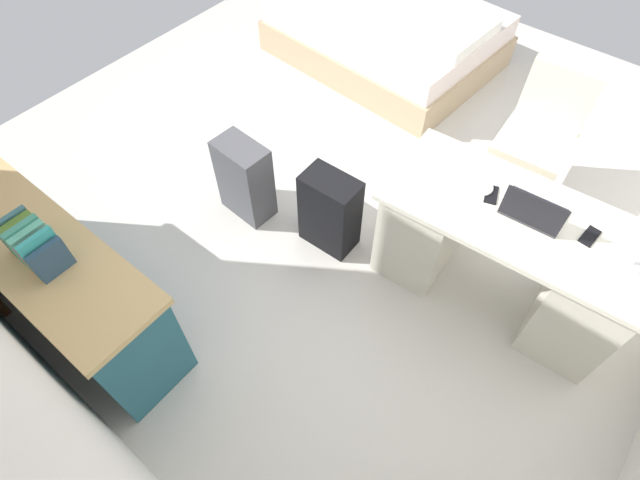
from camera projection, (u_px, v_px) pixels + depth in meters
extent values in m
plane|color=beige|center=(373.00, 191.00, 3.69)|extent=(5.69, 5.69, 0.00)
cube|color=silver|center=(522.00, 217.00, 2.61)|extent=(1.48, 0.76, 0.04)
cube|color=beige|center=(585.00, 299.00, 2.74)|extent=(0.44, 0.62, 0.70)
cube|color=beige|center=(426.00, 220.00, 3.07)|extent=(0.44, 0.62, 0.70)
cylinder|color=black|center=(513.00, 189.00, 3.68)|extent=(0.52, 0.52, 0.04)
cylinder|color=black|center=(521.00, 171.00, 3.52)|extent=(0.06, 0.06, 0.42)
cube|color=beige|center=(533.00, 144.00, 3.32)|extent=(0.49, 0.49, 0.08)
cube|color=beige|center=(558.00, 97.00, 3.21)|extent=(0.44, 0.09, 0.44)
cube|color=#235B6B|center=(52.00, 275.00, 2.83)|extent=(1.76, 0.44, 0.70)
cube|color=tan|center=(20.00, 236.00, 2.53)|extent=(1.80, 0.48, 0.04)
cube|color=#1E4E5B|center=(136.00, 300.00, 2.91)|extent=(0.67, 0.01, 0.25)
cube|color=#1E4E5B|center=(58.00, 233.00, 3.21)|extent=(0.67, 0.01, 0.25)
cube|color=tan|center=(384.00, 43.00, 4.60)|extent=(2.00, 1.53, 0.28)
cube|color=silver|center=(387.00, 19.00, 4.41)|extent=(1.93, 1.47, 0.20)
cube|color=white|center=(454.00, 31.00, 4.02)|extent=(0.53, 0.71, 0.10)
cube|color=black|center=(330.00, 212.00, 3.19)|extent=(0.37, 0.23, 0.58)
cube|color=#4C4C51|center=(245.00, 180.00, 3.35)|extent=(0.37, 0.24, 0.59)
cube|color=#333338|center=(533.00, 211.00, 2.60)|extent=(0.32, 0.24, 0.02)
cube|color=black|center=(533.00, 211.00, 2.47)|extent=(0.31, 0.03, 0.19)
ellipsoid|color=white|center=(487.00, 189.00, 2.68)|extent=(0.07, 0.10, 0.03)
cube|color=black|center=(590.00, 236.00, 2.51)|extent=(0.08, 0.14, 0.01)
cube|color=black|center=(491.00, 194.00, 2.68)|extent=(0.11, 0.15, 0.01)
cylinder|color=silver|center=(632.00, 264.00, 2.40)|extent=(0.11, 0.11, 0.01)
cube|color=#2A445C|center=(52.00, 260.00, 2.30)|extent=(0.03, 0.17, 0.19)
cube|color=teal|center=(44.00, 253.00, 2.30)|extent=(0.03, 0.17, 0.24)
cube|color=#9A4E53|center=(42.00, 251.00, 2.33)|extent=(0.04, 0.17, 0.19)
cube|color=#56AF92|center=(36.00, 245.00, 2.33)|extent=(0.04, 0.17, 0.22)
cube|color=#3C8973|center=(30.00, 240.00, 2.34)|extent=(0.03, 0.17, 0.23)
cube|color=#4F9DBE|center=(27.00, 239.00, 2.37)|extent=(0.03, 0.17, 0.19)
cube|color=#4E742A|center=(23.00, 234.00, 2.39)|extent=(0.04, 0.17, 0.19)
cube|color=#36636A|center=(18.00, 230.00, 2.40)|extent=(0.03, 0.17, 0.20)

